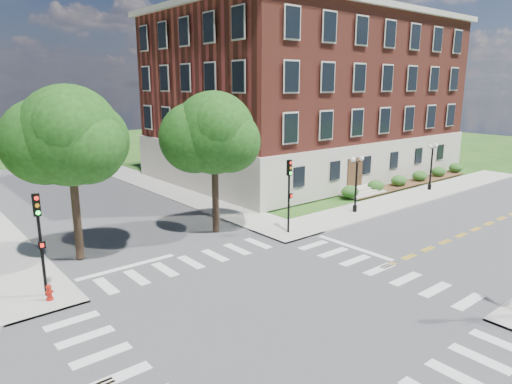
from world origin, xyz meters
TOP-DOWN VIEW (x-y plane):
  - ground at (0.00, 0.00)m, footprint 160.00×160.00m
  - road_ew at (0.00, 0.00)m, footprint 90.00×12.00m
  - road_ns at (0.00, 0.00)m, footprint 12.00×90.00m
  - sidewalk_ne at (15.38, 15.38)m, footprint 34.00×34.00m
  - crosswalk_east at (7.20, 0.00)m, footprint 2.20×10.20m
  - stop_bar_east at (8.80, 3.00)m, footprint 0.40×5.50m
  - main_building at (24.00, 21.99)m, footprint 30.60×22.40m
  - shrub_row at (27.00, 10.80)m, footprint 18.00×2.00m
  - tree_c at (-4.56, 11.44)m, footprint 5.35×5.35m
  - tree_d at (4.07, 10.67)m, footprint 5.25×5.25m
  - traffic_signal_ne at (7.51, 7.34)m, footprint 0.36×0.42m
  - traffic_signal_nw at (-7.37, 7.71)m, footprint 0.37×0.43m
  - twin_lamp_west at (14.88, 7.78)m, footprint 1.36×0.36m
  - twin_lamp_east at (26.17, 8.19)m, footprint 1.36×0.36m
  - fire_hydrant at (-7.40, 7.15)m, footprint 0.35×0.35m

SIDE VIEW (x-z plane):
  - ground at x=0.00m, z-range 0.00..0.00m
  - crosswalk_east at x=7.20m, z-range -0.01..0.01m
  - stop_bar_east at x=8.80m, z-range 0.00..0.00m
  - shrub_row at x=27.00m, z-range -0.65..0.65m
  - road_ew at x=0.00m, z-range 0.00..0.01m
  - road_ns at x=0.00m, z-range 0.00..0.01m
  - sidewalk_ne at x=15.38m, z-range 0.00..0.12m
  - fire_hydrant at x=-7.40m, z-range 0.09..0.84m
  - twin_lamp_west at x=14.88m, z-range 0.41..4.64m
  - twin_lamp_east at x=26.17m, z-range 0.41..4.64m
  - traffic_signal_ne at x=7.51m, z-range 0.79..5.59m
  - traffic_signal_nw at x=-7.37m, z-range 0.79..5.59m
  - tree_d at x=4.07m, z-range 2.02..11.11m
  - tree_c at x=-4.56m, z-range 2.17..11.67m
  - main_building at x=24.00m, z-range 0.09..16.59m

